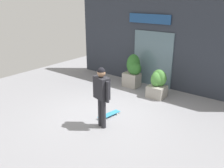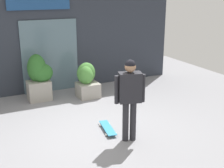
# 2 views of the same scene
# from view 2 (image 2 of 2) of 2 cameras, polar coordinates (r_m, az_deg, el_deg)

# --- Properties ---
(ground_plane) EXTENTS (12.00, 12.00, 0.00)m
(ground_plane) POSITION_cam_2_polar(r_m,az_deg,el_deg) (6.76, -1.95, -9.05)
(ground_plane) COLOR gray
(building_facade) EXTENTS (7.92, 0.31, 3.45)m
(building_facade) POSITION_cam_2_polar(r_m,az_deg,el_deg) (9.38, -10.76, 9.18)
(building_facade) COLOR #2D333D
(building_facade) RESTS_ON ground_plane
(skateboarder) EXTENTS (0.61, 0.37, 1.74)m
(skateboarder) POSITION_cam_2_polar(r_m,az_deg,el_deg) (5.99, 3.44, -1.53)
(skateboarder) COLOR #28282D
(skateboarder) RESTS_ON ground_plane
(skateboard) EXTENTS (0.33, 0.81, 0.08)m
(skateboard) POSITION_cam_2_polar(r_m,az_deg,el_deg) (6.77, -0.84, -8.41)
(skateboard) COLOR teal
(skateboard) RESTS_ON ground_plane
(planter_box_left) EXTENTS (0.61, 0.60, 1.02)m
(planter_box_left) POSITION_cam_2_polar(r_m,az_deg,el_deg) (8.74, -4.92, 0.93)
(planter_box_left) COLOR gray
(planter_box_left) RESTS_ON ground_plane
(planter_box_right) EXTENTS (0.74, 0.63, 1.32)m
(planter_box_right) POSITION_cam_2_polar(r_m,az_deg,el_deg) (8.69, -13.89, 1.73)
(planter_box_right) COLOR gray
(planter_box_right) RESTS_ON ground_plane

